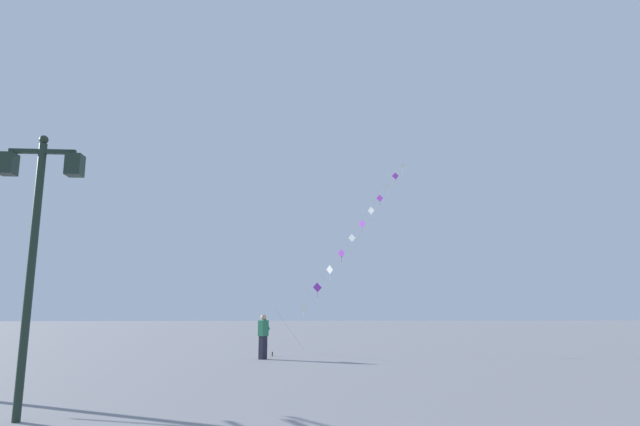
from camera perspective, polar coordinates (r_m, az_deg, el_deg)
name	(u,v)px	position (r m, az deg, el deg)	size (l,w,h in m)	color
ground_plane	(244,358)	(22.16, -8.22, -15.16)	(160.00, 160.00, 0.00)	gray
twin_lantern_lamp_post	(36,218)	(10.83, -28.23, -0.49)	(1.47, 0.28, 5.05)	#1E2D23
kite_train	(357,231)	(28.70, 3.97, -1.99)	(8.31, 10.19, 11.34)	brown
kite_flyer	(263,335)	(21.32, -6.13, -12.96)	(0.48, 0.59, 1.71)	#1E1E2D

